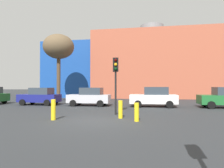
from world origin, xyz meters
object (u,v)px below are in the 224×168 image
(bare_tree_0, at_px, (59,47))
(bollard_yellow_1, at_px, (53,110))
(parked_car_1, at_px, (40,96))
(parked_car_2, at_px, (90,97))
(traffic_light_island, at_px, (116,73))
(parked_car_3, at_px, (154,97))
(bollard_yellow_0, at_px, (120,109))
(bollard_yellow_2, at_px, (137,112))

(bare_tree_0, bearing_deg, bollard_yellow_1, -66.18)
(parked_car_1, xyz_separation_m, bollard_yellow_1, (5.23, -7.77, -0.28))
(parked_car_2, relative_size, traffic_light_island, 1.07)
(parked_car_2, distance_m, bollard_yellow_1, 7.78)
(parked_car_3, distance_m, bollard_yellow_1, 9.63)
(bollard_yellow_0, bearing_deg, bare_tree_0, 127.51)
(bare_tree_0, height_order, bollard_yellow_0, bare_tree_0)
(traffic_light_island, bearing_deg, bollard_yellow_2, 24.41)
(bollard_yellow_0, xyz_separation_m, bollard_yellow_1, (-3.51, -1.15, 0.05))
(bare_tree_0, distance_m, bollard_yellow_0, 16.73)
(parked_car_1, bearing_deg, bollard_yellow_0, 142.82)
(parked_car_2, distance_m, bollard_yellow_0, 7.60)
(parked_car_3, bearing_deg, bare_tree_0, -26.04)
(parked_car_3, distance_m, bollard_yellow_2, 7.56)
(parked_car_1, relative_size, bare_tree_0, 0.46)
(parked_car_1, relative_size, bollard_yellow_1, 3.50)
(parked_car_1, bearing_deg, bare_tree_0, -82.88)
(bollard_yellow_2, bearing_deg, parked_car_3, 80.62)
(parked_car_3, relative_size, bare_tree_0, 0.48)
(parked_car_1, height_order, bollard_yellow_1, parked_car_1)
(bollard_yellow_2, bearing_deg, bare_tree_0, 128.34)
(parked_car_1, relative_size, parked_car_3, 0.95)
(bare_tree_0, height_order, bollard_yellow_1, bare_tree_0)
(parked_car_2, relative_size, parked_car_3, 0.96)
(traffic_light_island, distance_m, bollard_yellow_2, 3.42)
(parked_car_3, bearing_deg, traffic_light_island, 63.23)
(traffic_light_island, relative_size, bollard_yellow_1, 3.30)
(bollard_yellow_1, bearing_deg, parked_car_2, 91.43)
(bare_tree_0, bearing_deg, bollard_yellow_0, -52.49)
(parked_car_3, xyz_separation_m, bollard_yellow_0, (-2.17, -6.62, -0.37))
(bare_tree_0, bearing_deg, traffic_light_island, -50.65)
(parked_car_3, bearing_deg, bollard_yellow_1, 53.85)
(parked_car_2, bearing_deg, parked_car_3, -180.00)
(bollard_yellow_2, bearing_deg, parked_car_1, 142.40)
(parked_car_1, height_order, bollard_yellow_0, parked_car_1)
(parked_car_2, relative_size, bollard_yellow_1, 3.53)
(bollard_yellow_0, relative_size, bollard_yellow_1, 0.91)
(parked_car_1, xyz_separation_m, bollard_yellow_0, (8.73, -6.62, -0.33))
(parked_car_3, distance_m, bare_tree_0, 14.22)
(parked_car_2, height_order, bollard_yellow_1, parked_car_2)
(parked_car_3, relative_size, bollard_yellow_2, 4.23)
(bollard_yellow_1, bearing_deg, bollard_yellow_0, 18.11)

